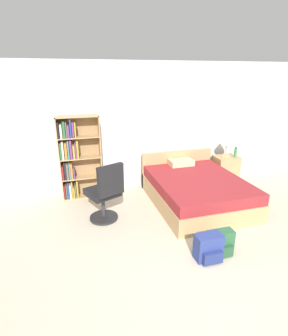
% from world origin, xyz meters
% --- Properties ---
extents(ground_plane, '(14.00, 14.00, 0.00)m').
position_xyz_m(ground_plane, '(0.00, 0.00, 0.00)').
color(ground_plane, beige).
extents(wall_back, '(9.00, 0.06, 2.60)m').
position_xyz_m(wall_back, '(0.00, 3.23, 1.30)').
color(wall_back, silver).
rests_on(wall_back, ground_plane).
extents(bookshelf, '(0.79, 0.27, 1.63)m').
position_xyz_m(bookshelf, '(-1.52, 3.00, 0.82)').
color(bookshelf, tan).
rests_on(bookshelf, ground_plane).
extents(bed, '(1.59, 2.01, 0.77)m').
position_xyz_m(bed, '(0.64, 2.13, 0.27)').
color(bed, tan).
rests_on(bed, ground_plane).
extents(office_chair, '(0.64, 0.69, 1.05)m').
position_xyz_m(office_chair, '(-1.10, 1.91, 0.51)').
color(office_chair, '#232326').
rests_on(office_chair, ground_plane).
extents(nightstand, '(0.53, 0.43, 0.60)m').
position_xyz_m(nightstand, '(1.78, 2.88, 0.30)').
color(nightstand, tan).
rests_on(nightstand, ground_plane).
extents(table_lamp, '(0.27, 0.27, 0.49)m').
position_xyz_m(table_lamp, '(1.72, 2.85, 0.98)').
color(table_lamp, tan).
rests_on(table_lamp, nightstand).
extents(water_bottle, '(0.06, 0.06, 0.23)m').
position_xyz_m(water_bottle, '(1.92, 2.78, 0.71)').
color(water_bottle, '#3F8C4C').
rests_on(water_bottle, nightstand).
extents(backpack_blue, '(0.36, 0.27, 0.36)m').
position_xyz_m(backpack_blue, '(0.06, 0.56, 0.17)').
color(backpack_blue, navy).
rests_on(backpack_blue, ground_plane).
extents(backpack_green, '(0.36, 0.22, 0.36)m').
position_xyz_m(backpack_green, '(0.26, 0.60, 0.17)').
color(backpack_green, '#2D603D').
rests_on(backpack_green, ground_plane).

